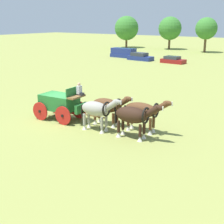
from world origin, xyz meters
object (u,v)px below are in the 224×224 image
(show_wagon, at_px, (61,103))
(parked_vehicle_a, at_px, (123,53))
(draft_horse_rear_near, at_px, (108,106))
(draft_horse_lead_off, at_px, (133,116))
(parked_vehicle_c, at_px, (173,60))
(parked_vehicle_b, at_px, (140,57))
(draft_horse_rear_off, at_px, (97,110))
(draft_horse_lead_near, at_px, (143,111))

(show_wagon, height_order, parked_vehicle_a, show_wagon)
(draft_horse_rear_near, bearing_deg, show_wagon, -165.34)
(draft_horse_lead_off, bearing_deg, parked_vehicle_a, 123.97)
(draft_horse_lead_off, height_order, parked_vehicle_c, draft_horse_lead_off)
(show_wagon, bearing_deg, parked_vehicle_c, 100.83)
(parked_vehicle_a, bearing_deg, show_wagon, -63.47)
(show_wagon, distance_m, parked_vehicle_b, 34.62)
(draft_horse_rear_near, distance_m, parked_vehicle_b, 35.19)
(draft_horse_rear_near, xyz_separation_m, parked_vehicle_a, (-20.50, 33.29, -0.49))
(draft_horse_rear_off, bearing_deg, parked_vehicle_b, 115.95)
(draft_horse_rear_near, bearing_deg, draft_horse_lead_off, -22.45)
(parked_vehicle_b, xyz_separation_m, parked_vehicle_c, (6.25, -0.19, -0.08))
(draft_horse_lead_off, bearing_deg, show_wagon, 178.02)
(draft_horse_lead_near, height_order, parked_vehicle_a, draft_horse_lead_near)
(draft_horse_rear_off, relative_size, draft_horse_lead_off, 0.96)
(parked_vehicle_b, bearing_deg, draft_horse_rear_off, -64.05)
(draft_horse_rear_off, height_order, parked_vehicle_b, draft_horse_rear_off)
(draft_horse_lead_near, xyz_separation_m, parked_vehicle_a, (-23.10, 33.10, -0.55))
(draft_horse_lead_near, height_order, parked_vehicle_c, draft_horse_lead_near)
(draft_horse_lead_off, bearing_deg, parked_vehicle_c, 110.75)
(parked_vehicle_a, height_order, parked_vehicle_c, parked_vehicle_a)
(draft_horse_lead_near, relative_size, parked_vehicle_b, 0.70)
(parked_vehicle_a, distance_m, parked_vehicle_b, 5.04)
(draft_horse_lead_off, xyz_separation_m, parked_vehicle_a, (-23.18, 34.40, -0.56))
(draft_horse_lead_near, xyz_separation_m, parked_vehicle_c, (-12.17, 31.04, -0.90))
(draft_horse_rear_near, xyz_separation_m, draft_horse_lead_near, (2.60, 0.19, 0.07))
(draft_horse_rear_off, height_order, draft_horse_lead_off, draft_horse_lead_off)
(draft_horse_lead_near, bearing_deg, parked_vehicle_c, 111.41)
(draft_horse_lead_off, distance_m, parked_vehicle_b, 37.43)
(parked_vehicle_b, bearing_deg, parked_vehicle_a, 158.14)
(parked_vehicle_a, xyz_separation_m, parked_vehicle_c, (10.93, -2.06, -0.34))
(draft_horse_lead_off, bearing_deg, draft_horse_rear_off, -175.83)
(draft_horse_lead_off, distance_m, parked_vehicle_a, 41.49)
(draft_horse_rear_off, xyz_separation_m, parked_vehicle_b, (-15.92, 32.71, -0.82))
(parked_vehicle_a, bearing_deg, draft_horse_rear_near, -58.38)
(show_wagon, xyz_separation_m, draft_horse_rear_off, (3.53, -0.40, 0.16))
(draft_horse_lead_near, height_order, draft_horse_lead_off, draft_horse_lead_off)
(parked_vehicle_c, bearing_deg, draft_horse_rear_off, -73.44)
(show_wagon, relative_size, parked_vehicle_a, 1.11)
(parked_vehicle_c, bearing_deg, draft_horse_lead_near, -68.59)
(draft_horse_rear_near, distance_m, parked_vehicle_a, 39.10)
(parked_vehicle_a, distance_m, parked_vehicle_c, 11.13)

